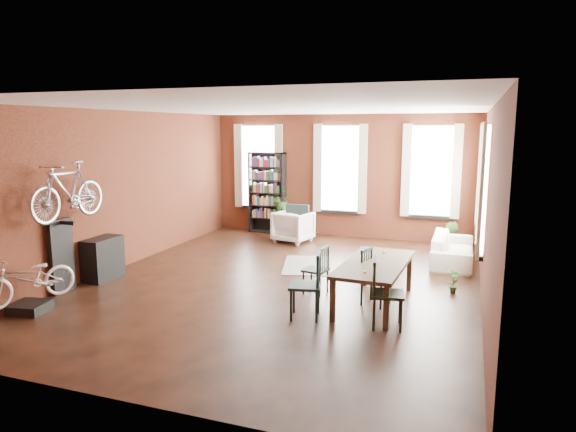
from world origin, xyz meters
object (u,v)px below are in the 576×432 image
at_px(dining_chair_a, 305,285).
at_px(console_table, 103,258).
at_px(plant_stand, 282,222).
at_px(dining_chair_b, 316,270).
at_px(dining_table, 374,284).
at_px(bike_trainer, 30,307).
at_px(bicycle_floor, 27,257).
at_px(dining_chair_c, 388,294).
at_px(white_armchair, 293,225).
at_px(bookshelf, 267,193).
at_px(cream_sofa, 453,244).
at_px(dining_chair_d, 376,277).

height_order(dining_chair_a, console_table, dining_chair_a).
bearing_deg(plant_stand, dining_chair_b, -63.25).
distance_m(dining_table, bike_trainer, 5.47).
bearing_deg(bicycle_floor, dining_chair_c, 33.28).
relative_size(white_armchair, bike_trainer, 1.68).
bearing_deg(bookshelf, cream_sofa, -18.95).
bearing_deg(dining_chair_a, bike_trainer, -85.93).
height_order(dining_chair_a, white_armchair, dining_chair_a).
bearing_deg(dining_table, bookshelf, 130.89).
relative_size(dining_chair_c, plant_stand, 1.57).
bearing_deg(dining_chair_c, dining_chair_d, 10.08).
relative_size(cream_sofa, bike_trainer, 4.09).
xyz_separation_m(dining_chair_c, cream_sofa, (0.76, 4.10, -0.09)).
height_order(dining_chair_b, dining_chair_c, dining_chair_c).
bearing_deg(bike_trainer, dining_table, 23.08).
bearing_deg(white_armchair, dining_chair_b, 126.90).
relative_size(dining_chair_b, bicycle_floor, 0.57).
xyz_separation_m(dining_chair_c, white_armchair, (-3.12, 4.88, -0.07)).
bearing_deg(dining_table, bicycle_floor, -154.27).
xyz_separation_m(dining_table, bookshelf, (-3.85, 4.92, 0.74)).
bearing_deg(dining_chair_d, dining_table, 157.18).
bearing_deg(dining_chair_d, dining_chair_c, -144.28).
height_order(plant_stand, bicycle_floor, bicycle_floor).
height_order(dining_chair_b, bicycle_floor, bicycle_floor).
bearing_deg(dining_chair_c, console_table, 74.10).
relative_size(dining_chair_c, bookshelf, 0.45).
height_order(console_table, plant_stand, console_table).
bearing_deg(dining_chair_b, console_table, -73.15).
distance_m(dining_chair_d, plant_stand, 5.99).
bearing_deg(console_table, dining_chair_a, -8.52).
height_order(dining_table, cream_sofa, cream_sofa).
distance_m(dining_chair_b, dining_chair_c, 1.82).
bearing_deg(white_armchair, plant_stand, -42.32).
xyz_separation_m(dining_chair_d, bicycle_floor, (-5.04, -2.14, 0.43)).
xyz_separation_m(plant_stand, bicycle_floor, (-1.60, -7.04, 0.57)).
bearing_deg(console_table, dining_chair_c, -6.21).
bearing_deg(plant_stand, dining_chair_a, -66.57).
bearing_deg(dining_chair_d, white_armchair, 51.03).
distance_m(white_armchair, console_table, 4.89).
xyz_separation_m(dining_chair_c, plant_stand, (-3.77, 5.80, -0.18)).
bearing_deg(white_armchair, console_table, 73.66).
height_order(white_armchair, plant_stand, white_armchair).
xyz_separation_m(dining_table, cream_sofa, (1.10, 3.22, 0.05)).
bearing_deg(cream_sofa, dining_chair_c, 169.52).
relative_size(cream_sofa, console_table, 2.60).
distance_m(dining_chair_d, bike_trainer, 5.50).
relative_size(dining_table, cream_sofa, 1.01).
relative_size(dining_chair_a, bike_trainer, 1.99).
height_order(dining_chair_a, dining_chair_c, dining_chair_a).
bearing_deg(bookshelf, dining_chair_b, -59.22).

